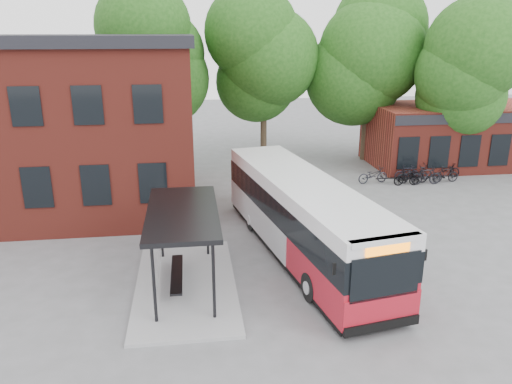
{
  "coord_description": "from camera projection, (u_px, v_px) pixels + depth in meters",
  "views": [
    {
      "loc": [
        -4.15,
        -17.09,
        8.66
      ],
      "look_at": [
        -1.38,
        3.36,
        2.0
      ],
      "focal_mm": 35.0,
      "sensor_mm": 36.0,
      "label": 1
    }
  ],
  "objects": [
    {
      "name": "bicycle_7",
      "position": [
        445.0,
        174.0,
        29.82
      ],
      "size": [
        1.71,
        0.59,
        1.01
      ],
      "primitive_type": "imported",
      "rotation": [
        0.0,
        0.0,
        1.64
      ],
      "color": "black",
      "rests_on": "ground"
    },
    {
      "name": "ground",
      "position": [
        303.0,
        266.0,
        19.31
      ],
      "size": [
        100.0,
        100.0,
        0.0
      ],
      "primitive_type": "plane",
      "color": "#5D5D5F"
    },
    {
      "name": "tree_0",
      "position": [
        158.0,
        83.0,
        31.94
      ],
      "size": [
        7.92,
        7.92,
        11.0
      ],
      "primitive_type": null,
      "color": "#1B4813",
      "rests_on": "ground"
    },
    {
      "name": "tree_1",
      "position": [
        264.0,
        85.0,
        33.87
      ],
      "size": [
        7.92,
        7.92,
        10.4
      ],
      "primitive_type": null,
      "color": "#1B4813",
      "rests_on": "ground"
    },
    {
      "name": "bicycle_6",
      "position": [
        445.0,
        170.0,
        31.0
      ],
      "size": [
        1.82,
        0.88,
        0.92
      ],
      "primitive_type": "imported",
      "rotation": [
        0.0,
        0.0,
        1.41
      ],
      "color": "black",
      "rests_on": "ground"
    },
    {
      "name": "shop_row",
      "position": [
        474.0,
        134.0,
        33.81
      ],
      "size": [
        14.0,
        6.2,
        4.0
      ],
      "primitive_type": null,
      "color": "maroon",
      "rests_on": "ground"
    },
    {
      "name": "station_building",
      "position": [
        10.0,
        124.0,
        24.82
      ],
      "size": [
        18.4,
        10.4,
        8.5
      ],
      "primitive_type": null,
      "color": "maroon",
      "rests_on": "ground"
    },
    {
      "name": "bicycle_3",
      "position": [
        407.0,
        173.0,
        30.29
      ],
      "size": [
        1.56,
        0.46,
        0.93
      ],
      "primitive_type": "imported",
      "rotation": [
        0.0,
        0.0,
        1.56
      ],
      "color": "black",
      "rests_on": "ground"
    },
    {
      "name": "bicycle_2",
      "position": [
        413.0,
        175.0,
        29.69
      ],
      "size": [
        1.92,
        0.73,
        0.99
      ],
      "primitive_type": "imported",
      "rotation": [
        0.0,
        0.0,
        1.61
      ],
      "color": "black",
      "rests_on": "ground"
    },
    {
      "name": "bicycle_1",
      "position": [
        407.0,
        178.0,
        29.23
      ],
      "size": [
        1.56,
        0.49,
        0.93
      ],
      "primitive_type": "imported",
      "rotation": [
        0.0,
        0.0,
        1.53
      ],
      "color": "black",
      "rests_on": "ground"
    },
    {
      "name": "bike_rail",
      "position": [
        417.0,
        180.0,
        29.86
      ],
      "size": [
        5.2,
        0.1,
        0.38
      ],
      "primitive_type": null,
      "color": "black",
      "rests_on": "ground"
    },
    {
      "name": "bicycle_4",
      "position": [
        417.0,
        172.0,
        30.44
      ],
      "size": [
        1.87,
        0.71,
        0.97
      ],
      "primitive_type": "imported",
      "rotation": [
        0.0,
        0.0,
        1.54
      ],
      "color": "black",
      "rests_on": "ground"
    },
    {
      "name": "bicycle_5",
      "position": [
        426.0,
        176.0,
        29.41
      ],
      "size": [
        1.82,
        0.6,
        1.08
      ],
      "primitive_type": "imported",
      "rotation": [
        0.0,
        0.0,
        1.52
      ],
      "color": "black",
      "rests_on": "ground"
    },
    {
      "name": "tree_2",
      "position": [
        368.0,
        80.0,
        33.72
      ],
      "size": [
        7.92,
        7.92,
        11.0
      ],
      "primitive_type": null,
      "color": "#1B4813",
      "rests_on": "ground"
    },
    {
      "name": "bus_shelter",
      "position": [
        184.0,
        249.0,
        17.34
      ],
      "size": [
        3.6,
        7.0,
        2.9
      ],
      "primitive_type": null,
      "color": "black",
      "rests_on": "ground"
    },
    {
      "name": "tree_3",
      "position": [
        467.0,
        99.0,
        30.86
      ],
      "size": [
        7.04,
        7.04,
        9.28
      ],
      "primitive_type": null,
      "color": "#1B4813",
      "rests_on": "ground"
    },
    {
      "name": "city_bus",
      "position": [
        302.0,
        218.0,
        19.89
      ],
      "size": [
        4.75,
        12.65,
        3.15
      ],
      "primitive_type": null,
      "rotation": [
        0.0,
        0.0,
        0.17
      ],
      "color": "#A61423",
      "rests_on": "ground"
    },
    {
      "name": "bicycle_0",
      "position": [
        373.0,
        175.0,
        29.71
      ],
      "size": [
        1.97,
        0.95,
        0.99
      ],
      "primitive_type": "imported",
      "rotation": [
        0.0,
        0.0,
        1.73
      ],
      "color": "#22232B",
      "rests_on": "ground"
    }
  ]
}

